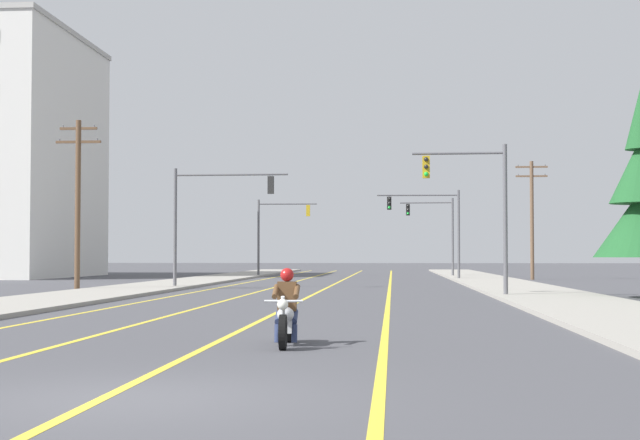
{
  "coord_description": "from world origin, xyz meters",
  "views": [
    {
      "loc": [
        3.17,
        -11.11,
        1.7
      ],
      "look_at": [
        0.46,
        24.03,
        3.02
      ],
      "focal_mm": 53.23,
      "sensor_mm": 36.0,
      "label": 1
    }
  ],
  "objects_px": {
    "traffic_signal_far_right": "(438,225)",
    "traffic_signal_mid_right": "(434,220)",
    "traffic_signal_mid_left": "(275,226)",
    "utility_pole_right_far": "(532,215)",
    "motorcycle_with_rider": "(286,315)",
    "traffic_signal_near_right": "(479,198)",
    "utility_pole_left_near": "(78,198)",
    "traffic_signal_near_left": "(208,208)"
  },
  "relations": [
    {
      "from": "traffic_signal_near_left",
      "to": "traffic_signal_mid_right",
      "type": "height_order",
      "value": "same"
    },
    {
      "from": "traffic_signal_mid_right",
      "to": "traffic_signal_mid_left",
      "type": "height_order",
      "value": "same"
    },
    {
      "from": "traffic_signal_far_right",
      "to": "utility_pole_right_far",
      "type": "xyz_separation_m",
      "value": [
        6.2,
        -7.66,
        0.46
      ]
    },
    {
      "from": "traffic_signal_near_right",
      "to": "traffic_signal_near_left",
      "type": "relative_size",
      "value": 1.0
    },
    {
      "from": "traffic_signal_mid_left",
      "to": "traffic_signal_mid_right",
      "type": "bearing_deg",
      "value": -39.79
    },
    {
      "from": "traffic_signal_mid_right",
      "to": "utility_pole_left_near",
      "type": "height_order",
      "value": "utility_pole_left_near"
    },
    {
      "from": "traffic_signal_mid_left",
      "to": "utility_pole_left_near",
      "type": "xyz_separation_m",
      "value": [
        -5.67,
        -31.33,
        0.35
      ]
    },
    {
      "from": "traffic_signal_near_right",
      "to": "traffic_signal_mid_left",
      "type": "relative_size",
      "value": 1.0
    },
    {
      "from": "traffic_signal_far_right",
      "to": "traffic_signal_mid_left",
      "type": "bearing_deg",
      "value": 175.77
    },
    {
      "from": "traffic_signal_mid_left",
      "to": "utility_pole_right_far",
      "type": "bearing_deg",
      "value": -24.25
    },
    {
      "from": "traffic_signal_mid_left",
      "to": "traffic_signal_far_right",
      "type": "height_order",
      "value": "same"
    },
    {
      "from": "motorcycle_with_rider",
      "to": "traffic_signal_near_left",
      "type": "distance_m",
      "value": 31.42
    },
    {
      "from": "traffic_signal_near_right",
      "to": "utility_pole_left_near",
      "type": "distance_m",
      "value": 19.45
    },
    {
      "from": "traffic_signal_mid_left",
      "to": "motorcycle_with_rider",
      "type": "bearing_deg",
      "value": -82.71
    },
    {
      "from": "motorcycle_with_rider",
      "to": "traffic_signal_mid_right",
      "type": "distance_m",
      "value": 48.09
    },
    {
      "from": "traffic_signal_near_right",
      "to": "traffic_signal_mid_right",
      "type": "relative_size",
      "value": 1.0
    },
    {
      "from": "motorcycle_with_rider",
      "to": "traffic_signal_near_right",
      "type": "xyz_separation_m",
      "value": [
        5.49,
        20.85,
        3.44
      ]
    },
    {
      "from": "motorcycle_with_rider",
      "to": "utility_pole_left_near",
      "type": "distance_m",
      "value": 29.91
    },
    {
      "from": "motorcycle_with_rider",
      "to": "utility_pole_right_far",
      "type": "xyz_separation_m",
      "value": [
        11.72,
        49.33,
        3.93
      ]
    },
    {
      "from": "traffic_signal_near_left",
      "to": "traffic_signal_mid_left",
      "type": "xyz_separation_m",
      "value": [
        0.03,
        27.63,
        -0.07
      ]
    },
    {
      "from": "motorcycle_with_rider",
      "to": "traffic_signal_near_left",
      "type": "xyz_separation_m",
      "value": [
        -7.45,
        30.32,
        3.58
      ]
    },
    {
      "from": "traffic_signal_far_right",
      "to": "traffic_signal_mid_right",
      "type": "bearing_deg",
      "value": -94.02
    },
    {
      "from": "traffic_signal_mid_left",
      "to": "utility_pole_right_far",
      "type": "height_order",
      "value": "utility_pole_right_far"
    },
    {
      "from": "utility_pole_left_near",
      "to": "traffic_signal_mid_right",
      "type": "bearing_deg",
      "value": 49.6
    },
    {
      "from": "motorcycle_with_rider",
      "to": "traffic_signal_mid_right",
      "type": "relative_size",
      "value": 0.35
    },
    {
      "from": "traffic_signal_near_left",
      "to": "traffic_signal_far_right",
      "type": "bearing_deg",
      "value": 64.06
    },
    {
      "from": "traffic_signal_mid_left",
      "to": "utility_pole_right_far",
      "type": "distance_m",
      "value": 21.0
    },
    {
      "from": "traffic_signal_near_right",
      "to": "traffic_signal_far_right",
      "type": "bearing_deg",
      "value": 89.94
    },
    {
      "from": "traffic_signal_mid_left",
      "to": "utility_pole_right_far",
      "type": "relative_size",
      "value": 0.75
    },
    {
      "from": "traffic_signal_mid_left",
      "to": "traffic_signal_near_right",
      "type": "bearing_deg",
      "value": -70.82
    },
    {
      "from": "motorcycle_with_rider",
      "to": "utility_pole_left_near",
      "type": "height_order",
      "value": "utility_pole_left_near"
    },
    {
      "from": "traffic_signal_mid_right",
      "to": "traffic_signal_far_right",
      "type": "distance_m",
      "value": 9.3
    },
    {
      "from": "motorcycle_with_rider",
      "to": "traffic_signal_near_right",
      "type": "relative_size",
      "value": 0.35
    },
    {
      "from": "utility_pole_right_far",
      "to": "utility_pole_left_near",
      "type": "bearing_deg",
      "value": -137.53
    },
    {
      "from": "motorcycle_with_rider",
      "to": "utility_pole_right_far",
      "type": "height_order",
      "value": "utility_pole_right_far"
    },
    {
      "from": "traffic_signal_mid_right",
      "to": "traffic_signal_mid_left",
      "type": "xyz_separation_m",
      "value": [
        -12.29,
        10.23,
        -0.05
      ]
    },
    {
      "from": "traffic_signal_near_left",
      "to": "utility_pole_right_far",
      "type": "distance_m",
      "value": 27.0
    },
    {
      "from": "utility_pole_left_near",
      "to": "utility_pole_right_far",
      "type": "bearing_deg",
      "value": 42.47
    },
    {
      "from": "traffic_signal_mid_right",
      "to": "utility_pole_left_near",
      "type": "distance_m",
      "value": 27.7
    },
    {
      "from": "motorcycle_with_rider",
      "to": "utility_pole_left_near",
      "type": "bearing_deg",
      "value": 116.17
    },
    {
      "from": "motorcycle_with_rider",
      "to": "traffic_signal_mid_left",
      "type": "height_order",
      "value": "traffic_signal_mid_left"
    },
    {
      "from": "traffic_signal_mid_right",
      "to": "traffic_signal_far_right",
      "type": "relative_size",
      "value": 1.0
    }
  ]
}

